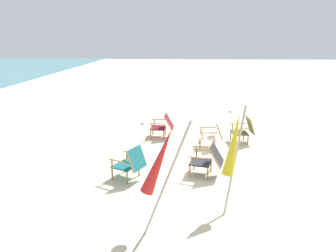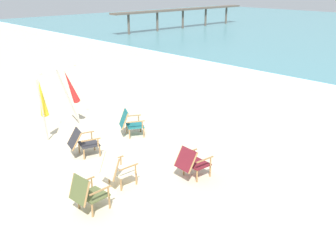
# 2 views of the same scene
# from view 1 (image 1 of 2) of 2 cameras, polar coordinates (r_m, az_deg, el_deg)

# --- Properties ---
(ground_plane) EXTENTS (80.00, 80.00, 0.00)m
(ground_plane) POSITION_cam_1_polar(r_m,az_deg,el_deg) (7.77, 6.69, -8.04)
(ground_plane) COLOR beige
(beach_chair_far_center) EXTENTS (0.63, 0.79, 0.78)m
(beach_chair_far_center) POSITION_cam_1_polar(r_m,az_deg,el_deg) (9.93, -0.95, 0.18)
(beach_chair_far_center) COLOR maroon
(beach_chair_far_center) RESTS_ON ground
(beach_chair_back_right) EXTENTS (0.60, 0.70, 0.81)m
(beach_chair_back_right) POSITION_cam_1_polar(r_m,az_deg,el_deg) (9.13, 8.42, -1.44)
(beach_chair_back_right) COLOR beige
(beach_chair_back_right) RESTS_ON ground
(beach_chair_front_right) EXTENTS (0.76, 0.90, 0.77)m
(beach_chair_front_right) POSITION_cam_1_polar(r_m,az_deg,el_deg) (7.27, 7.61, -6.25)
(beach_chair_front_right) COLOR #28282D
(beach_chair_front_right) RESTS_ON ground
(beach_chair_mid_center) EXTENTS (0.63, 0.71, 0.82)m
(beach_chair_mid_center) POSITION_cam_1_polar(r_m,az_deg,el_deg) (9.72, 14.33, -0.66)
(beach_chair_mid_center) COLOR #515B33
(beach_chair_mid_center) RESTS_ON ground
(beach_chair_back_left) EXTENTS (0.83, 0.88, 0.81)m
(beach_chair_back_left) POSITION_cam_1_polar(r_m,az_deg,el_deg) (7.05, -7.14, -6.89)
(beach_chair_back_left) COLOR #196066
(beach_chair_back_left) RESTS_ON ground
(umbrella_furled_red) EXTENTS (0.39, 0.87, 1.98)m
(umbrella_furled_red) POSITION_cam_1_polar(r_m,az_deg,el_deg) (4.86, -1.61, -6.78)
(umbrella_furled_red) COLOR #B7B2A8
(umbrella_furled_red) RESTS_ON ground
(umbrella_furled_yellow) EXTENTS (0.68, 0.54, 2.03)m
(umbrella_furled_yellow) POSITION_cam_1_polar(r_m,az_deg,el_deg) (5.59, 12.36, -3.62)
(umbrella_furled_yellow) COLOR #B7B2A8
(umbrella_furled_yellow) RESTS_ON ground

